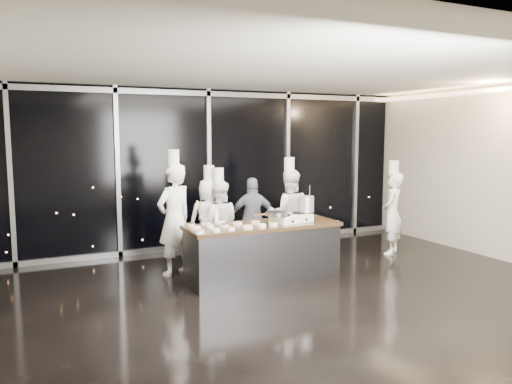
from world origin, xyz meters
TOP-DOWN VIEW (x-y plane):
  - ground at (0.00, 0.00)m, footprint 9.00×9.00m
  - room_shell at (0.18, 0.00)m, footprint 9.02×7.02m
  - window_wall at (0.00, 3.43)m, footprint 8.90×0.11m
  - demo_counter at (0.00, 0.90)m, footprint 2.46×0.86m
  - stove at (0.49, 0.86)m, footprint 0.70×0.51m
  - frying_pan at (0.17, 0.78)m, footprint 0.62×0.41m
  - stock_pot at (0.79, 0.90)m, footprint 0.31×0.31m
  - prep_bowls at (-0.64, 0.87)m, footprint 1.37×0.69m
  - squeeze_bottle at (-0.66, 1.24)m, footprint 0.07×0.07m
  - chef_far_left at (-1.19, 1.77)m, footprint 0.79×0.68m
  - chef_left at (-0.41, 2.26)m, footprint 0.83×0.63m
  - chef_center at (-0.31, 2.05)m, footprint 0.89×0.81m
  - guest at (0.45, 2.25)m, footprint 0.95×0.64m
  - chef_right at (1.04, 1.94)m, footprint 0.97×0.87m
  - chef_side at (3.00, 1.37)m, footprint 0.69×0.66m

SIDE VIEW (x-z plane):
  - ground at x=0.00m, z-range 0.00..0.00m
  - demo_counter at x=0.00m, z-range 0.00..0.90m
  - guest at x=0.45m, z-range 0.00..1.51m
  - chef_center at x=-0.31m, z-range -0.10..1.62m
  - chef_left at x=-0.41m, z-range -0.10..1.66m
  - chef_side at x=3.00m, z-range -0.09..1.72m
  - chef_right at x=1.04m, z-range -0.10..1.78m
  - prep_bowls at x=-0.64m, z-range 0.90..0.95m
  - chef_far_left at x=-1.19m, z-range -0.10..1.97m
  - stove at x=0.49m, z-range 0.89..1.03m
  - squeeze_bottle at x=-0.66m, z-range 0.89..1.14m
  - frying_pan at x=0.17m, z-range 1.04..1.10m
  - stock_pot at x=0.79m, z-range 1.04..1.30m
  - window_wall at x=0.00m, z-range 0.00..3.20m
  - room_shell at x=0.18m, z-range 0.64..3.85m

